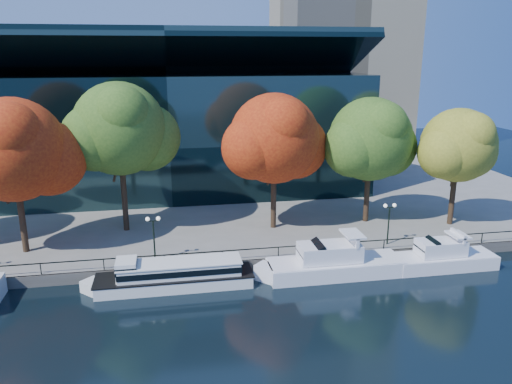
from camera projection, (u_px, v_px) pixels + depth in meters
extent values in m
plane|color=black|center=(227.00, 288.00, 40.80)|extent=(160.00, 160.00, 0.00)
cube|color=slate|center=(198.00, 177.00, 75.25)|extent=(90.00, 67.00, 1.00)
cube|color=#47443F|center=(223.00, 267.00, 43.56)|extent=(90.00, 0.25, 1.00)
cube|color=black|center=(222.00, 251.00, 43.36)|extent=(88.20, 0.08, 0.08)
cube|color=black|center=(222.00, 256.00, 43.49)|extent=(0.07, 0.07, 0.90)
cube|color=black|center=(169.00, 133.00, 68.28)|extent=(50.00, 24.00, 16.00)
cube|color=black|center=(165.00, 62.00, 61.92)|extent=(50.00, 17.14, 7.86)
cube|color=white|center=(175.00, 281.00, 40.95)|extent=(12.57, 3.05, 0.99)
cube|color=black|center=(175.00, 275.00, 40.81)|extent=(12.82, 3.11, 0.11)
cube|color=white|center=(95.00, 287.00, 39.88)|extent=(2.53, 2.53, 0.99)
cube|color=white|center=(180.00, 269.00, 40.74)|extent=(9.81, 2.50, 1.08)
cube|color=black|center=(180.00, 268.00, 40.72)|extent=(9.93, 2.56, 0.49)
cube|color=white|center=(180.00, 262.00, 40.58)|extent=(10.06, 2.63, 0.09)
cube|color=white|center=(127.00, 269.00, 39.94)|extent=(1.62, 2.14, 1.62)
cube|color=black|center=(126.00, 267.00, 39.89)|extent=(1.66, 2.20, 0.63)
cube|color=white|center=(335.00, 268.00, 43.07)|extent=(11.72, 3.35, 1.34)
cube|color=white|center=(269.00, 273.00, 42.07)|extent=(2.57, 2.57, 1.34)
cube|color=white|center=(336.00, 260.00, 42.89)|extent=(11.49, 3.28, 0.09)
cube|color=white|center=(329.00, 252.00, 42.57)|extent=(5.27, 2.51, 1.45)
cube|color=black|center=(312.00, 252.00, 42.27)|extent=(2.31, 2.41, 1.83)
cube|color=white|center=(352.00, 239.00, 42.62)|extent=(0.28, 2.61, 0.89)
cube|color=white|center=(353.00, 234.00, 42.50)|extent=(1.56, 2.61, 0.17)
cube|color=white|center=(444.00, 261.00, 44.54)|extent=(9.17, 2.85, 1.22)
cube|color=white|center=(396.00, 265.00, 43.76)|extent=(2.25, 2.25, 1.22)
cube|color=white|center=(445.00, 255.00, 44.37)|extent=(8.99, 2.80, 0.08)
cube|color=white|center=(441.00, 247.00, 44.09)|extent=(4.13, 2.14, 1.32)
cube|color=black|center=(428.00, 247.00, 43.86)|extent=(1.86, 2.05, 1.54)
cube|color=white|center=(458.00, 236.00, 44.09)|extent=(0.25, 2.23, 0.82)
cube|color=white|center=(458.00, 235.00, 44.07)|extent=(1.43, 2.23, 0.15)
cylinder|color=black|center=(21.00, 212.00, 44.77)|extent=(0.56, 0.56, 7.57)
cylinder|color=black|center=(24.00, 179.00, 44.24)|extent=(1.20, 1.82, 3.79)
cylinder|color=black|center=(12.00, 184.00, 43.69)|extent=(1.10, 1.25, 3.39)
sphere|color=maroon|center=(13.00, 150.00, 43.24)|extent=(9.11, 9.11, 9.11)
sphere|color=maroon|center=(48.00, 158.00, 45.27)|extent=(6.84, 6.84, 6.84)
sphere|color=maroon|center=(10.00, 135.00, 41.16)|extent=(5.47, 5.47, 5.47)
cylinder|color=black|center=(124.00, 191.00, 50.22)|extent=(0.56, 0.56, 8.35)
cylinder|color=black|center=(127.00, 158.00, 49.61)|extent=(1.29, 1.97, 4.16)
cylinder|color=black|center=(117.00, 163.00, 49.06)|extent=(1.18, 1.34, 3.72)
sphere|color=#30551A|center=(119.00, 129.00, 48.52)|extent=(9.12, 9.12, 9.12)
sphere|color=#30551A|center=(147.00, 137.00, 50.56)|extent=(6.84, 6.84, 6.84)
sphere|color=#30551A|center=(94.00, 138.00, 47.46)|extent=(6.38, 6.38, 6.38)
sphere|color=#30551A|center=(121.00, 114.00, 46.44)|extent=(5.47, 5.47, 5.47)
cylinder|color=black|center=(274.00, 193.00, 51.11)|extent=(0.56, 0.56, 7.48)
cylinder|color=black|center=(278.00, 164.00, 50.59)|extent=(1.19, 1.80, 3.74)
cylinder|color=black|center=(271.00, 168.00, 50.03)|extent=(1.09, 1.24, 3.35)
sphere|color=maroon|center=(274.00, 138.00, 49.59)|extent=(9.02, 9.02, 9.02)
sphere|color=maroon|center=(295.00, 146.00, 51.60)|extent=(6.76, 6.76, 6.76)
sphere|color=maroon|center=(253.00, 148.00, 48.53)|extent=(6.31, 6.31, 6.31)
sphere|color=maroon|center=(283.00, 125.00, 47.53)|extent=(5.41, 5.41, 5.41)
cylinder|color=black|center=(367.00, 189.00, 53.11)|extent=(0.56, 0.56, 7.15)
cylinder|color=black|center=(373.00, 163.00, 52.63)|extent=(1.15, 1.74, 3.58)
cylinder|color=black|center=(366.00, 166.00, 52.07)|extent=(1.06, 1.20, 3.20)
sphere|color=#30551A|center=(370.00, 139.00, 51.66)|extent=(8.68, 8.68, 8.68)
sphere|color=#30551A|center=(386.00, 146.00, 53.60)|extent=(6.51, 6.51, 6.51)
sphere|color=#30551A|center=(353.00, 148.00, 50.65)|extent=(6.07, 6.07, 6.07)
sphere|color=#30551A|center=(382.00, 127.00, 49.68)|extent=(5.21, 5.21, 5.21)
cylinder|color=black|center=(453.00, 193.00, 52.25)|extent=(0.56, 0.56, 6.77)
cylinder|color=black|center=(459.00, 168.00, 51.81)|extent=(1.11, 1.66, 3.40)
cylinder|color=black|center=(453.00, 171.00, 51.25)|extent=(1.02, 1.15, 3.04)
sphere|color=olive|center=(458.00, 145.00, 50.88)|extent=(7.58, 7.58, 7.58)
sphere|color=olive|center=(469.00, 152.00, 52.57)|extent=(5.68, 5.68, 5.68)
sphere|color=olive|center=(444.00, 153.00, 49.99)|extent=(5.31, 5.31, 5.31)
sphere|color=olive|center=(472.00, 135.00, 49.15)|extent=(4.55, 4.55, 4.55)
cylinder|color=black|center=(154.00, 241.00, 43.32)|extent=(0.14, 0.14, 3.60)
cube|color=black|center=(153.00, 221.00, 42.82)|extent=(0.90, 0.06, 0.06)
sphere|color=white|center=(147.00, 219.00, 42.69)|extent=(0.36, 0.36, 0.36)
sphere|color=white|center=(158.00, 218.00, 42.84)|extent=(0.36, 0.36, 0.36)
cylinder|color=black|center=(388.00, 226.00, 47.03)|extent=(0.14, 0.14, 3.60)
cube|color=black|center=(390.00, 208.00, 46.53)|extent=(0.90, 0.06, 0.06)
sphere|color=white|center=(385.00, 206.00, 46.40)|extent=(0.36, 0.36, 0.36)
sphere|color=white|center=(394.00, 205.00, 46.55)|extent=(0.36, 0.36, 0.36)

